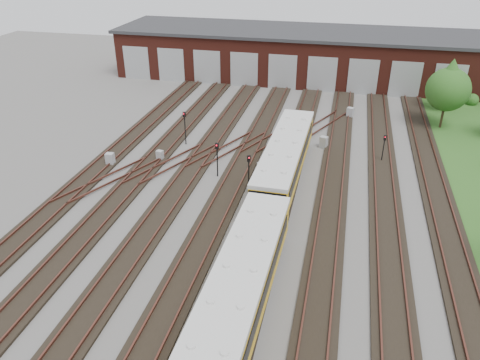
# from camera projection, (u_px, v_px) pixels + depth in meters

# --- Properties ---
(ground) EXTENTS (120.00, 120.00, 0.00)m
(ground) POSITION_uv_depth(u_px,v_px,m) (234.00, 243.00, 31.08)
(ground) COLOR #4D4A47
(ground) RESTS_ON ground
(track_network) EXTENTS (30.40, 70.00, 0.33)m
(track_network) POSITION_uv_depth(u_px,v_px,m) (233.00, 236.00, 31.57)
(track_network) COLOR black
(track_network) RESTS_ON ground
(maintenance_shed) EXTENTS (51.00, 12.50, 6.35)m
(maintenance_shed) POSITION_uv_depth(u_px,v_px,m) (304.00, 54.00, 63.76)
(maintenance_shed) COLOR #4D1B13
(maintenance_shed) RESTS_ON ground
(metro_train) EXTENTS (3.00, 47.17, 3.13)m
(metro_train) POSITION_uv_depth(u_px,v_px,m) (240.00, 292.00, 24.08)
(metro_train) COLOR black
(metro_train) RESTS_ON ground
(signal_mast_0) EXTENTS (0.28, 0.27, 3.28)m
(signal_mast_0) POSITION_uv_depth(u_px,v_px,m) (185.00, 124.00, 44.17)
(signal_mast_0) COLOR black
(signal_mast_0) RESTS_ON ground
(signal_mast_1) EXTENTS (0.28, 0.26, 3.04)m
(signal_mast_1) POSITION_uv_depth(u_px,v_px,m) (217.00, 155.00, 38.43)
(signal_mast_1) COLOR black
(signal_mast_1) RESTS_ON ground
(signal_mast_2) EXTENTS (0.29, 0.28, 3.30)m
(signal_mast_2) POSITION_uv_depth(u_px,v_px,m) (249.00, 170.00, 35.83)
(signal_mast_2) COLOR black
(signal_mast_2) RESTS_ON ground
(signal_mast_3) EXTENTS (0.23, 0.22, 2.55)m
(signal_mast_3) POSITION_uv_depth(u_px,v_px,m) (384.00, 145.00, 41.00)
(signal_mast_3) COLOR black
(signal_mast_3) RESTS_ON ground
(relay_cabinet_0) EXTENTS (0.65, 0.58, 0.95)m
(relay_cabinet_0) POSITION_uv_depth(u_px,v_px,m) (160.00, 156.00, 41.82)
(relay_cabinet_0) COLOR #989A9D
(relay_cabinet_0) RESTS_ON ground
(relay_cabinet_1) EXTENTS (0.70, 0.58, 1.14)m
(relay_cabinet_1) POSITION_uv_depth(u_px,v_px,m) (110.00, 159.00, 40.93)
(relay_cabinet_1) COLOR #989A9D
(relay_cabinet_1) RESTS_ON ground
(relay_cabinet_2) EXTENTS (0.60, 0.53, 0.87)m
(relay_cabinet_2) POSITION_uv_depth(u_px,v_px,m) (260.00, 168.00, 39.79)
(relay_cabinet_2) COLOR #989A9D
(relay_cabinet_2) RESTS_ON ground
(relay_cabinet_3) EXTENTS (0.83, 0.76, 1.14)m
(relay_cabinet_3) POSITION_uv_depth(u_px,v_px,m) (350.00, 113.00, 51.18)
(relay_cabinet_3) COLOR #989A9D
(relay_cabinet_3) RESTS_ON ground
(relay_cabinet_4) EXTENTS (0.83, 0.76, 1.13)m
(relay_cabinet_4) POSITION_uv_depth(u_px,v_px,m) (324.00, 142.00, 44.15)
(relay_cabinet_4) COLOR #989A9D
(relay_cabinet_4) RESTS_ON ground
(tree_0) EXTENTS (4.36, 4.36, 7.22)m
(tree_0) POSITION_uv_depth(u_px,v_px,m) (449.00, 84.00, 46.69)
(tree_0) COLOR #302515
(tree_0) RESTS_ON ground
(tree_1) EXTENTS (3.07, 3.07, 5.09)m
(tree_1) POSITION_uv_depth(u_px,v_px,m) (447.00, 82.00, 51.91)
(tree_1) COLOR #302515
(tree_1) RESTS_ON ground
(bush_2) EXTENTS (1.54, 1.54, 1.54)m
(bush_2) POSITION_uv_depth(u_px,v_px,m) (472.00, 98.00, 54.89)
(bush_2) COLOR #1C4814
(bush_2) RESTS_ON ground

